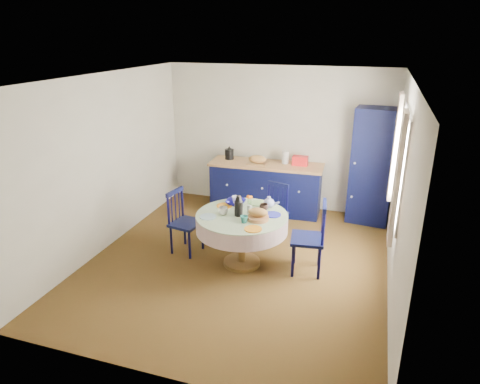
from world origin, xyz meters
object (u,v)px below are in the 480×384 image
at_px(mug_d, 236,200).
at_px(cobalt_bowl, 236,202).
at_px(dining_table, 243,223).
at_px(mug_c, 264,207).
at_px(kitchen_counter, 266,186).
at_px(chair_right, 311,237).
at_px(mug_b, 244,219).
at_px(chair_far, 273,212).
at_px(pantry_cabinet, 373,167).
at_px(mug_a, 223,211).
at_px(chair_left, 184,221).

distance_m(mug_d, cobalt_bowl, 0.06).
relative_size(dining_table, cobalt_bowl, 4.50).
bearing_deg(mug_c, kitchen_counter, 103.58).
relative_size(kitchen_counter, chair_right, 2.00).
bearing_deg(dining_table, kitchen_counter, 95.40).
xyz_separation_m(dining_table, mug_c, (0.23, 0.22, 0.17)).
distance_m(mug_b, mug_c, 0.48).
bearing_deg(chair_far, pantry_cabinet, 55.64).
bearing_deg(dining_table, mug_d, 121.07).
distance_m(dining_table, mug_a, 0.31).
relative_size(kitchen_counter, chair_far, 2.25).
bearing_deg(chair_right, mug_d, -111.02).
bearing_deg(chair_left, cobalt_bowl, -64.97).
bearing_deg(pantry_cabinet, dining_table, -122.33).
xyz_separation_m(dining_table, mug_b, (0.10, -0.24, 0.17)).
xyz_separation_m(mug_c, cobalt_bowl, (-0.43, 0.09, -0.01)).
bearing_deg(pantry_cabinet, kitchen_counter, -171.38).
relative_size(chair_far, mug_c, 7.38).
bearing_deg(pantry_cabinet, chair_right, -103.62).
bearing_deg(dining_table, chair_left, 173.04).
height_order(pantry_cabinet, chair_left, pantry_cabinet).
bearing_deg(mug_a, mug_c, 30.85).
relative_size(kitchen_counter, chair_left, 2.14).
height_order(dining_table, cobalt_bowl, dining_table).
relative_size(mug_c, mug_d, 1.08).
height_order(chair_right, cobalt_bowl, chair_right).
relative_size(mug_b, mug_d, 0.91).
height_order(dining_table, mug_d, dining_table).
height_order(mug_b, mug_d, mug_d).
bearing_deg(chair_right, dining_table, -91.90).
xyz_separation_m(chair_left, mug_b, (1.01, -0.35, 0.32)).
distance_m(kitchen_counter, cobalt_bowl, 1.67).
xyz_separation_m(dining_table, chair_right, (0.91, 0.09, -0.12)).
height_order(dining_table, mug_c, dining_table).
height_order(chair_left, mug_d, chair_left).
bearing_deg(mug_b, chair_left, 160.79).
distance_m(pantry_cabinet, mug_b, 2.73).
distance_m(chair_right, cobalt_bowl, 1.16).
xyz_separation_m(chair_far, chair_right, (0.70, -0.80, 0.06)).
bearing_deg(cobalt_bowl, kitchen_counter, 89.48).
xyz_separation_m(pantry_cabinet, mug_c, (-1.35, -1.82, -0.17)).
height_order(kitchen_counter, mug_a, kitchen_counter).
xyz_separation_m(chair_far, mug_d, (-0.43, -0.53, 0.35)).
bearing_deg(mug_c, chair_far, 91.87).
xyz_separation_m(kitchen_counter, chair_right, (1.09, -1.85, 0.05)).
bearing_deg(mug_a, cobalt_bowl, 82.22).
bearing_deg(chair_right, kitchen_counter, -157.07).
bearing_deg(mug_c, chair_right, -10.85).
height_order(kitchen_counter, mug_c, kitchen_counter).
bearing_deg(mug_b, mug_d, 117.44).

